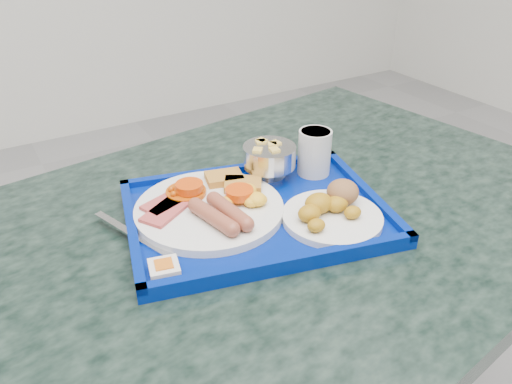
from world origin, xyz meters
TOP-DOWN VIEW (x-y plane):
  - table at (0.16, 0.53)m, footprint 1.38×1.02m
  - tray at (0.14, 0.53)m, footprint 0.52×0.43m
  - main_plate at (0.07, 0.57)m, footprint 0.27×0.27m
  - bread_plate at (0.24, 0.44)m, footprint 0.18×0.18m
  - fruit_bowl at (0.22, 0.62)m, footprint 0.10×0.10m
  - juice_cup at (0.31, 0.60)m, footprint 0.07×0.07m
  - spoon at (-0.04, 0.61)m, footprint 0.04×0.15m
  - knife at (-0.08, 0.57)m, footprint 0.07×0.19m
  - jam_packet at (-0.07, 0.45)m, footprint 0.05×0.05m

SIDE VIEW (x-z plane):
  - table at x=0.16m, z-range 0.19..0.99m
  - tray at x=0.14m, z-range 0.79..0.82m
  - knife at x=-0.08m, z-range 0.81..0.81m
  - spoon at x=-0.04m, z-range 0.81..0.82m
  - jam_packet at x=-0.07m, z-range 0.81..0.83m
  - main_plate at x=0.07m, z-range 0.80..0.84m
  - bread_plate at x=0.24m, z-range 0.80..0.86m
  - fruit_bowl at x=0.22m, z-range 0.82..0.89m
  - juice_cup at x=0.31m, z-range 0.81..0.91m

